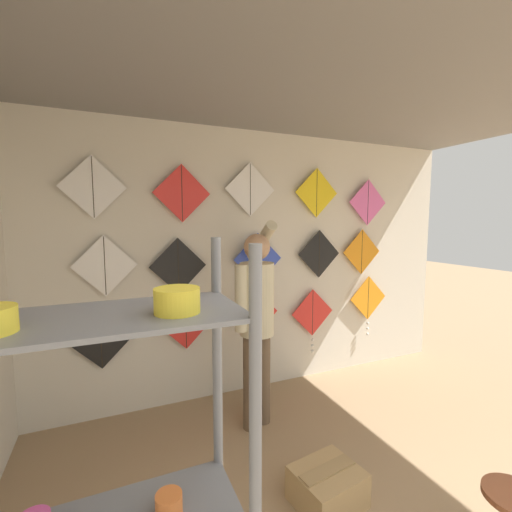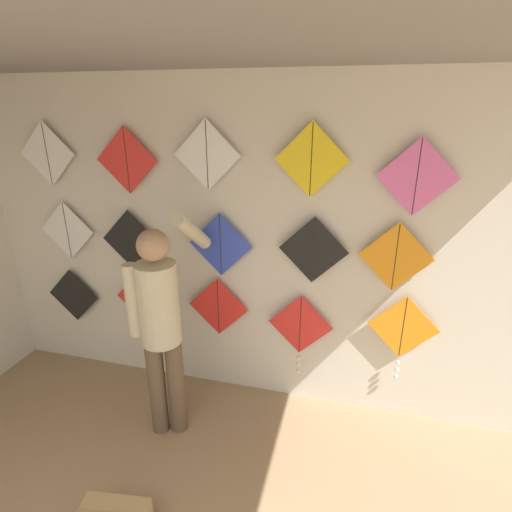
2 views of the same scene
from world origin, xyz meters
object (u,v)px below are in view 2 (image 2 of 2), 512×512
kite_7 (221,245)px  kite_11 (127,160)px  shopkeeper (161,318)px  kite_10 (47,154)px  kite_0 (74,295)px  kite_2 (218,307)px  kite_5 (67,231)px  kite_3 (300,329)px  kite_12 (207,155)px  kite_14 (417,177)px  kite_8 (313,250)px  kite_6 (131,240)px  kite_1 (144,298)px  kite_13 (311,160)px  kite_4 (402,332)px  kite_9 (396,257)px

kite_7 → kite_11: size_ratio=1.00×
shopkeeper → kite_10: size_ratio=3.37×
shopkeeper → kite_0: size_ratio=3.37×
kite_10 → kite_7: bearing=0.0°
kite_2 → kite_11: 1.47m
kite_2 → kite_5: kite_5 is taller
shopkeeper → kite_3: bearing=12.2°
kite_12 → kite_14: (1.55, 0.00, -0.10)m
kite_10 → kite_11: (0.77, 0.00, -0.03)m
kite_8 → kite_14: size_ratio=1.00×
kite_10 → kite_0: bearing=0.0°
kite_6 → kite_10: size_ratio=1.00×
kite_12 → kite_5: bearing=180.0°
kite_6 → kite_8: bearing=0.0°
kite_1 → kite_7: kite_7 is taller
kite_6 → kite_13: (1.57, 0.00, 0.75)m
kite_2 → shopkeeper: bearing=-111.5°
kite_0 → kite_11: 1.54m
kite_2 → kite_10: size_ratio=1.00×
kite_1 → kite_11: 1.27m
kite_4 → kite_10: size_ratio=1.38×
kite_1 → kite_7: size_ratio=1.00×
kite_8 → kite_12: bearing=180.0°
kite_5 → kite_14: bearing=0.0°
kite_11 → kite_2: bearing=0.0°
kite_13 → kite_4: bearing=-0.1°
kite_6 → kite_8: 1.62m
kite_8 → kite_13: size_ratio=1.00×
kite_2 → kite_8: kite_8 is taller
shopkeeper → kite_5: 1.42m
kite_13 → kite_10: bearing=180.0°
kite_12 → kite_4: bearing=-0.0°
kite_0 → kite_5: bearing=0.0°
kite_0 → kite_14: bearing=0.0°
kite_4 → kite_13: size_ratio=1.38×
kite_8 → kite_10: kite_10 is taller
kite_5 → kite_8: kite_8 is taller
kite_4 → kite_8: 0.97m
kite_6 → kite_5: bearing=180.0°
kite_9 → kite_10: (-2.96, 0.00, 0.67)m
kite_2 → kite_14: bearing=0.0°
kite_1 → kite_8: kite_8 is taller
kite_1 → kite_2: bearing=0.0°
kite_3 → kite_4: size_ratio=1.00×
kite_13 → kite_9: bearing=0.0°
shopkeeper → kite_3: 1.18m
kite_0 → kite_1: bearing=0.0°
kite_7 → kite_12: 0.74m
kite_2 → kite_4: bearing=-0.0°
kite_3 → kite_2: bearing=179.9°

